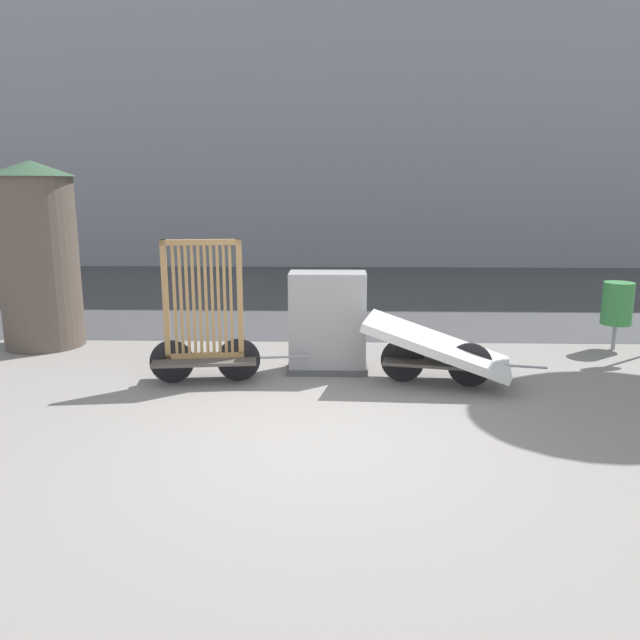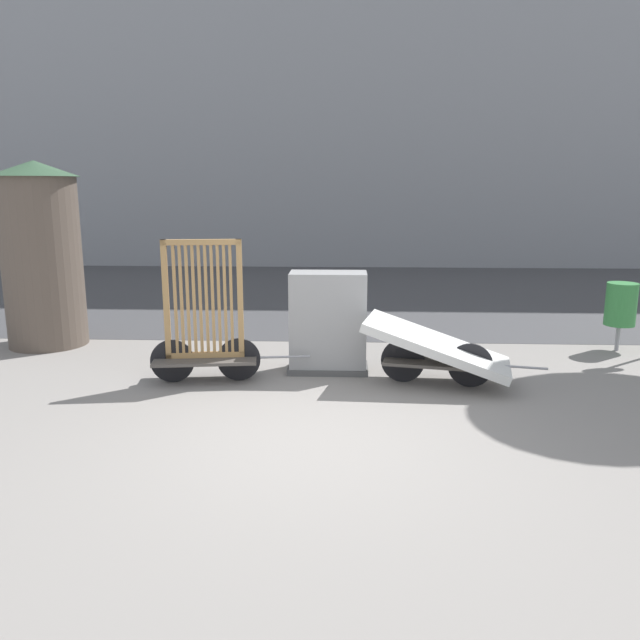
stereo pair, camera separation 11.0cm
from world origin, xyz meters
The scene contains 8 objects.
ground_plane centered at (0.00, 0.00, 0.00)m, with size 60.00×60.00×0.00m, color gray.
road_strip centered at (0.00, 8.92, 0.00)m, with size 56.00×9.66×0.01m.
building_facade centered at (0.00, 15.75, 7.48)m, with size 48.00×4.00×14.96m.
bike_cart_with_bedframe centered at (-1.48, 1.93, 0.67)m, with size 2.05×0.77×1.85m.
bike_cart_with_mattress centered at (1.49, 1.93, 0.47)m, with size 2.33×1.32×0.85m.
utility_cabinet centered at (0.09, 2.46, 0.64)m, with size 1.09×0.58×1.37m.
trash_bin centered at (4.53, 3.74, 0.73)m, with size 0.45×0.45×1.06m.
advertising_column centered at (-4.44, 3.74, 1.47)m, with size 1.34×1.34×2.88m.
Camera 1 is at (0.22, -5.81, 2.49)m, focal length 35.00 mm.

